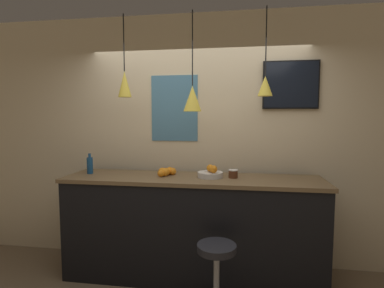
{
  "coord_description": "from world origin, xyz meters",
  "views": [
    {
      "loc": [
        0.47,
        -2.39,
        1.72
      ],
      "look_at": [
        0.0,
        0.67,
        1.44
      ],
      "focal_mm": 28.0,
      "sensor_mm": 36.0,
      "label": 1
    }
  ],
  "objects": [
    {
      "name": "service_counter",
      "position": [
        0.0,
        0.67,
        0.55
      ],
      "size": [
        2.71,
        0.65,
        1.09
      ],
      "color": "black",
      "rests_on": "ground_plane"
    },
    {
      "name": "pendant_lamp_middle",
      "position": [
        0.0,
        0.7,
        1.92
      ],
      "size": [
        0.19,
        0.19,
        1.02
      ],
      "color": "black"
    },
    {
      "name": "wall_poster",
      "position": [
        -0.27,
        1.07,
        1.82
      ],
      "size": [
        0.55,
        0.01,
        0.77
      ],
      "color": "teal"
    },
    {
      "name": "spread_jar",
      "position": [
        0.43,
        0.7,
        1.13
      ],
      "size": [
        0.1,
        0.1,
        0.09
      ],
      "color": "#562D19",
      "rests_on": "service_counter"
    },
    {
      "name": "juice_bottle",
      "position": [
        -1.16,
        0.7,
        1.19
      ],
      "size": [
        0.07,
        0.07,
        0.23
      ],
      "color": "navy",
      "rests_on": "service_counter"
    },
    {
      "name": "mounted_tv",
      "position": [
        1.04,
        1.05,
        2.07
      ],
      "size": [
        0.6,
        0.04,
        0.52
      ],
      "color": "black"
    },
    {
      "name": "back_wall",
      "position": [
        0.0,
        1.11,
        1.45
      ],
      "size": [
        8.0,
        0.06,
        2.9
      ],
      "color": "beige",
      "rests_on": "ground_plane"
    },
    {
      "name": "bar_stool",
      "position": [
        0.3,
        0.07,
        0.4
      ],
      "size": [
        0.43,
        0.43,
        0.64
      ],
      "color": "#B7B7BC",
      "rests_on": "ground_plane"
    },
    {
      "name": "pendant_lamp_left",
      "position": [
        -0.73,
        0.7,
        2.07
      ],
      "size": [
        0.14,
        0.14,
        0.87
      ],
      "color": "black"
    },
    {
      "name": "orange_pile",
      "position": [
        -0.29,
        0.71,
        1.13
      ],
      "size": [
        0.18,
        0.22,
        0.09
      ],
      "color": "orange",
      "rests_on": "service_counter"
    },
    {
      "name": "pendant_lamp_right",
      "position": [
        0.73,
        0.7,
        2.04
      ],
      "size": [
        0.15,
        0.15,
        0.87
      ],
      "color": "black"
    },
    {
      "name": "fruit_bowl",
      "position": [
        0.19,
        0.7,
        1.13
      ],
      "size": [
        0.27,
        0.27,
        0.13
      ],
      "color": "beige",
      "rests_on": "service_counter"
    }
  ]
}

